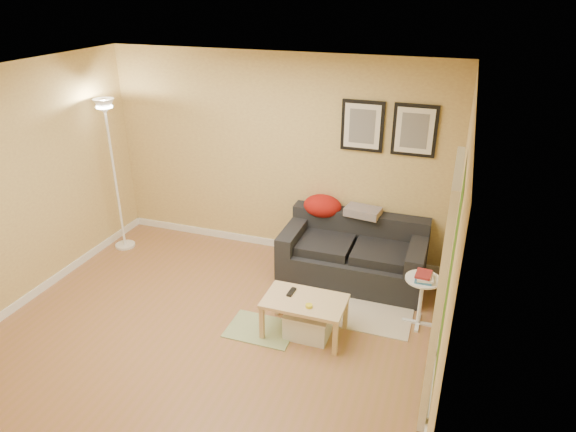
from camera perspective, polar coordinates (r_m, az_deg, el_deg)
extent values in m
plane|color=#9A6342|center=(5.53, -8.52, -12.69)|extent=(4.50, 4.50, 0.00)
plane|color=white|center=(4.47, -10.66, 14.87)|extent=(4.50, 4.50, 0.00)
plane|color=#DABF70|center=(6.55, -1.25, 6.64)|extent=(4.50, 0.00, 4.50)
plane|color=#DABF70|center=(3.50, -25.35, -13.64)|extent=(4.50, 0.00, 4.50)
plane|color=#DABF70|center=(6.20, -28.17, 2.55)|extent=(0.00, 4.00, 4.00)
plane|color=#DABF70|center=(4.34, 17.86, -4.54)|extent=(0.00, 4.00, 4.00)
cube|color=white|center=(7.03, -1.18, -3.11)|extent=(4.50, 0.02, 0.10)
cube|color=white|center=(6.71, -25.98, -7.37)|extent=(0.02, 4.00, 0.10)
cube|color=white|center=(5.05, 15.83, -17.01)|extent=(0.02, 4.00, 0.10)
cube|color=beige|center=(5.87, 7.62, -10.07)|extent=(1.25, 0.85, 0.01)
cube|color=#668C4C|center=(5.50, -3.04, -12.54)|extent=(0.70, 0.50, 0.01)
cube|color=black|center=(5.31, 0.38, -8.49)|extent=(0.06, 0.16, 0.02)
cylinder|color=yellow|center=(5.10, 2.35, -10.01)|extent=(0.07, 0.07, 0.03)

